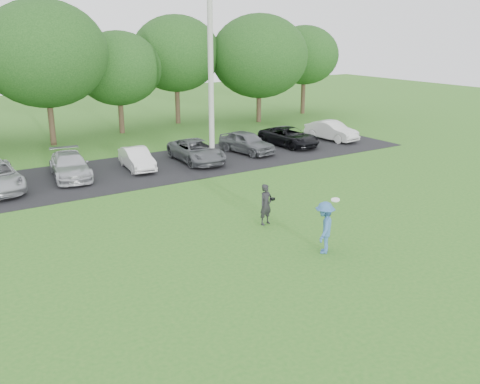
% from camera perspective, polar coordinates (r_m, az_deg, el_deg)
% --- Properties ---
extents(ground, '(100.00, 100.00, 0.00)m').
position_cam_1_polar(ground, '(17.10, 6.46, -7.09)').
color(ground, '#2C6C1F').
rests_on(ground, ground).
extents(parking_lot, '(32.00, 6.50, 0.03)m').
position_cam_1_polar(parking_lot, '(27.77, -10.77, 2.33)').
color(parking_lot, black).
rests_on(parking_lot, ground).
extents(utility_pole, '(0.28, 0.28, 10.80)m').
position_cam_1_polar(utility_pole, '(27.97, -3.16, 13.90)').
color(utility_pole, '#A7A6A2').
rests_on(utility_pole, ground).
extents(frisbee_player, '(1.25, 1.21, 1.87)m').
position_cam_1_polar(frisbee_player, '(17.36, 9.00, -3.76)').
color(frisbee_player, '#356298').
rests_on(frisbee_player, ground).
extents(camera_bystander, '(0.62, 0.47, 1.53)m').
position_cam_1_polar(camera_bystander, '(19.63, 2.79, -1.33)').
color(camera_bystander, black).
rests_on(camera_bystander, ground).
extents(parked_cars, '(28.49, 5.20, 1.26)m').
position_cam_1_polar(parked_cars, '(27.24, -13.65, 3.19)').
color(parked_cars, silver).
rests_on(parked_cars, parking_lot).
extents(tree_row, '(42.39, 9.85, 8.64)m').
position_cam_1_polar(tree_row, '(36.63, -15.03, 13.37)').
color(tree_row, '#38281C').
rests_on(tree_row, ground).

